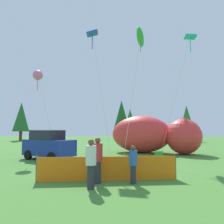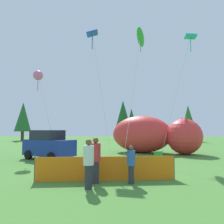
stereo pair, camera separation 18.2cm
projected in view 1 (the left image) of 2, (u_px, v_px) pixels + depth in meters
name	position (u px, v px, depth m)	size (l,w,h in m)	color
ground_plane	(111.00, 166.00, 13.41)	(120.00, 120.00, 0.00)	#477F33
parked_car	(49.00, 145.00, 16.42)	(4.35, 3.44, 2.18)	navy
folding_chair	(159.00, 158.00, 13.30)	(0.62, 0.62, 0.91)	#267F33
inflatable_cat	(152.00, 136.00, 20.86)	(8.70, 5.57, 3.56)	red
safety_fence	(108.00, 169.00, 9.54)	(6.10, 0.95, 1.14)	orange
spectator_in_green_shirt	(91.00, 162.00, 8.25)	(0.41, 0.41, 1.86)	#2D2D38
spectator_in_red_shirt	(133.00, 163.00, 9.02)	(0.34, 0.34, 1.57)	#2D2D38
spectator_in_black_shirt	(98.00, 158.00, 9.10)	(0.41, 0.41, 1.90)	#2D2D38
kite_green_fish	(140.00, 38.00, 19.13)	(2.04, 3.04, 10.84)	silver
kite_teal_diamond	(189.00, 40.00, 18.20)	(2.84, 2.17, 10.11)	silver
kite_pink_octopus	(38.00, 75.00, 17.97)	(2.26, 0.81, 7.11)	silver
kite_blue_box	(93.00, 36.00, 17.60)	(1.99, 1.30, 10.20)	silver
horizon_tree_east	(122.00, 115.00, 51.82)	(3.85, 3.85, 9.18)	brown
horizon_tree_west	(21.00, 117.00, 44.31)	(3.27, 3.27, 7.81)	brown
horizon_tree_mid	(187.00, 119.00, 41.77)	(2.88, 2.88, 6.88)	brown
horizon_tree_northeast	(130.00, 121.00, 47.86)	(2.85, 2.85, 6.80)	brown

